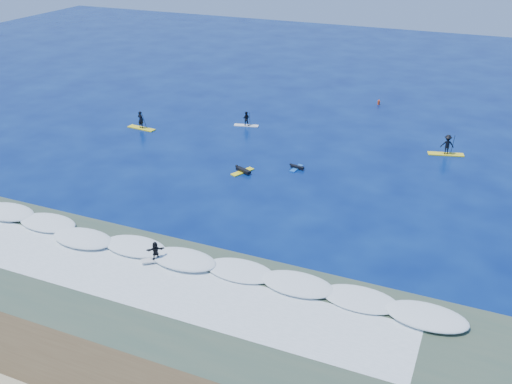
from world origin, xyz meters
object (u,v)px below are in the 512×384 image
at_px(sup_paddler_right, 447,146).
at_px(prone_paddler_near, 243,171).
at_px(sup_paddler_left, 141,122).
at_px(wave_surfer, 156,252).
at_px(sup_paddler_center, 246,120).
at_px(prone_paddler_far, 297,167).
at_px(marker_buoy, 379,102).

distance_m(sup_paddler_right, prone_paddler_near, 20.15).
relative_size(sup_paddler_left, wave_surfer, 1.76).
xyz_separation_m(sup_paddler_center, prone_paddler_far, (8.99, -8.71, -0.58)).
relative_size(sup_paddler_right, prone_paddler_near, 1.45).
distance_m(sup_paddler_center, marker_buoy, 17.84).
xyz_separation_m(prone_paddler_far, marker_buoy, (2.76, 22.13, 0.19)).
bearing_deg(marker_buoy, prone_paddler_near, -105.77).
distance_m(sup_paddler_left, sup_paddler_right, 31.82).
height_order(sup_paddler_center, sup_paddler_right, sup_paddler_right).
bearing_deg(sup_paddler_right, marker_buoy, 110.89).
bearing_deg(wave_surfer, prone_paddler_near, 55.21).
bearing_deg(sup_paddler_right, wave_surfer, -134.71).
relative_size(sup_paddler_left, sup_paddler_right, 0.96).
bearing_deg(sup_paddler_left, sup_paddler_right, 15.53).
bearing_deg(sup_paddler_center, sup_paddler_right, -12.38).
xyz_separation_m(sup_paddler_right, marker_buoy, (-9.46, 13.21, -0.61)).
bearing_deg(prone_paddler_near, sup_paddler_right, -31.02).
relative_size(sup_paddler_left, marker_buoy, 4.58).
bearing_deg(prone_paddler_near, sup_paddler_center, 46.44).
height_order(sup_paddler_left, sup_paddler_center, sup_paddler_left).
height_order(sup_paddler_center, prone_paddler_far, sup_paddler_center).
height_order(prone_paddler_near, marker_buoy, marker_buoy).
xyz_separation_m(sup_paddler_left, prone_paddler_near, (14.88, -6.11, -0.55)).
height_order(sup_paddler_center, prone_paddler_near, sup_paddler_center).
distance_m(sup_paddler_left, prone_paddler_far, 19.44).
relative_size(sup_paddler_right, marker_buoy, 4.77).
relative_size(wave_surfer, marker_buoy, 2.60).
bearing_deg(prone_paddler_near, prone_paddler_far, -33.96).
bearing_deg(sup_paddler_center, marker_buoy, 35.85).
xyz_separation_m(sup_paddler_left, marker_buoy, (21.88, 18.70, -0.40)).
bearing_deg(marker_buoy, wave_surfer, -98.83).
bearing_deg(marker_buoy, prone_paddler_far, -97.11).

